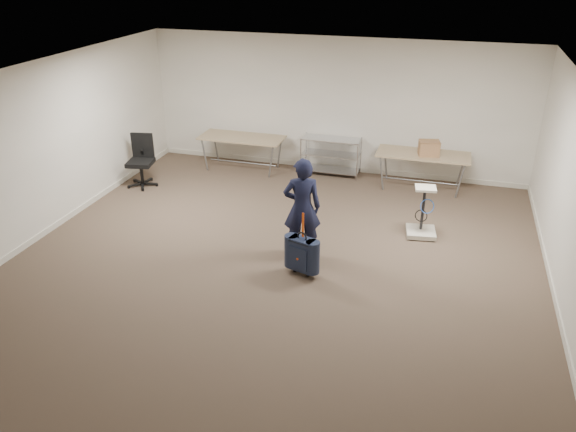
% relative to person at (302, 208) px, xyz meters
% --- Properties ---
extents(ground, '(9.00, 9.00, 0.00)m').
position_rel_person_xyz_m(ground, '(-0.32, -0.70, -0.80)').
color(ground, '#4D3D2F').
rests_on(ground, ground).
extents(room_shell, '(8.00, 9.00, 9.00)m').
position_rel_person_xyz_m(room_shell, '(-0.32, 0.68, -0.75)').
color(room_shell, white).
rests_on(room_shell, ground).
extents(folding_table_left, '(1.80, 0.75, 0.73)m').
position_rel_person_xyz_m(folding_table_left, '(-2.22, 3.25, -0.12)').
color(folding_table_left, tan).
rests_on(folding_table_left, ground).
extents(folding_table_right, '(1.80, 0.75, 0.73)m').
position_rel_person_xyz_m(folding_table_right, '(1.58, 3.25, -0.12)').
color(folding_table_right, tan).
rests_on(folding_table_right, ground).
extents(wire_shelf, '(1.22, 0.47, 0.80)m').
position_rel_person_xyz_m(wire_shelf, '(-0.32, 3.50, -0.35)').
color(wire_shelf, silver).
rests_on(wire_shelf, ground).
extents(person, '(0.67, 0.54, 1.59)m').
position_rel_person_xyz_m(person, '(0.00, 0.00, 0.00)').
color(person, black).
rests_on(person, ground).
extents(suitcase, '(0.41, 0.31, 1.00)m').
position_rel_person_xyz_m(suitcase, '(0.17, -0.62, -0.45)').
color(suitcase, black).
rests_on(suitcase, ground).
extents(office_chair, '(0.63, 0.63, 1.03)m').
position_rel_person_xyz_m(office_chair, '(-3.84, 1.83, -0.48)').
color(office_chair, black).
rests_on(office_chair, ground).
extents(equipment_cart, '(0.54, 0.54, 0.88)m').
position_rel_person_xyz_m(equipment_cart, '(1.76, 1.17, -0.57)').
color(equipment_cart, beige).
rests_on(equipment_cart, ground).
extents(cardboard_box, '(0.44, 0.36, 0.29)m').
position_rel_person_xyz_m(cardboard_box, '(1.68, 3.18, 0.08)').
color(cardboard_box, '#9F754A').
rests_on(cardboard_box, folding_table_right).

